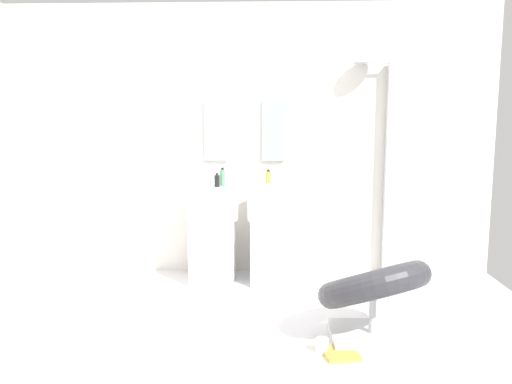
{
  "coord_description": "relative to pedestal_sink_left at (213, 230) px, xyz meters",
  "views": [
    {
      "loc": [
        0.29,
        -3.38,
        1.51
      ],
      "look_at": [
        0.15,
        0.55,
        0.95
      ],
      "focal_mm": 35.85,
      "sensor_mm": 36.0,
      "label": 1
    }
  ],
  "objects": [
    {
      "name": "ground_plane",
      "position": [
        0.28,
        -1.26,
        -0.51
      ],
      "size": [
        4.8,
        3.6,
        0.04
      ],
      "primitive_type": "cube",
      "color": "silver"
    },
    {
      "name": "area_rug",
      "position": [
        0.92,
        -1.58,
        -0.49
      ],
      "size": [
        0.96,
        0.61,
        0.01
      ],
      "primitive_type": "cube",
      "color": "white",
      "rests_on": "ground_plane"
    },
    {
      "name": "soap_bottle_green",
      "position": [
        0.1,
        -0.07,
        0.5
      ],
      "size": [
        0.05,
        0.05,
        0.17
      ],
      "color": "#59996B",
      "rests_on": "pedestal_sink_left"
    },
    {
      "name": "rear_partition",
      "position": [
        0.28,
        0.39,
        0.81
      ],
      "size": [
        4.8,
        0.1,
        2.6
      ],
      "primitive_type": "cube",
      "color": "silver",
      "rests_on": "ground_plane"
    },
    {
      "name": "vanity_mirror_right",
      "position": [
        0.56,
        0.32,
        0.91
      ],
      "size": [
        0.22,
        0.03,
        0.58
      ],
      "primitive_type": "cube",
      "color": "#8C9EA8"
    },
    {
      "name": "soap_bottle_black",
      "position": [
        0.06,
        -0.12,
        0.47
      ],
      "size": [
        0.05,
        0.05,
        0.12
      ],
      "color": "black",
      "rests_on": "pedestal_sink_left"
    },
    {
      "name": "magazine_ochre",
      "position": [
        1.0,
        -1.53,
        -0.47
      ],
      "size": [
        0.25,
        0.25,
        0.03
      ],
      "primitive_type": "cube",
      "rotation": [
        0.0,
        0.0,
        0.2
      ],
      "color": "gold",
      "rests_on": "area_rug"
    },
    {
      "name": "pedestal_sink_right",
      "position": [
        0.56,
        0.0,
        0.0
      ],
      "size": [
        0.47,
        0.47,
        1.01
      ],
      "color": "white",
      "rests_on": "ground_plane"
    },
    {
      "name": "pedestal_sink_left",
      "position": [
        0.0,
        0.0,
        0.0
      ],
      "size": [
        0.47,
        0.47,
        1.01
      ],
      "color": "white",
      "rests_on": "ground_plane"
    },
    {
      "name": "shower_column",
      "position": [
        1.69,
        0.27,
        0.59
      ],
      "size": [
        0.49,
        0.24,
        2.05
      ],
      "color": "#B7BABF",
      "rests_on": "ground_plane"
    },
    {
      "name": "lounge_chair",
      "position": [
        1.25,
        -1.27,
        -0.14
      ],
      "size": [
        1.09,
        1.09,
        0.65
      ],
      "color": "#B7BABF",
      "rests_on": "ground_plane"
    },
    {
      "name": "vanity_mirror_left",
      "position": [
        0.0,
        0.32,
        0.91
      ],
      "size": [
        0.22,
        0.03,
        0.58
      ],
      "primitive_type": "cube",
      "color": "#8C9EA8"
    },
    {
      "name": "soap_bottle_amber",
      "position": [
        0.52,
        0.15,
        0.48
      ],
      "size": [
        0.05,
        0.05,
        0.13
      ],
      "color": "#C68C38",
      "rests_on": "pedestal_sink_right"
    },
    {
      "name": "coffee_mug",
      "position": [
        0.89,
        -1.49,
        -0.43
      ],
      "size": [
        0.08,
        0.08,
        0.1
      ],
      "primitive_type": "cylinder",
      "color": "white",
      "rests_on": "area_rug"
    }
  ]
}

